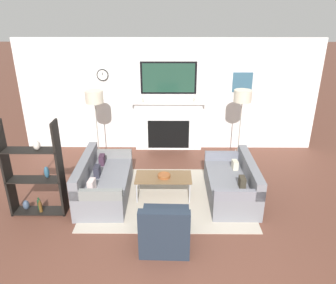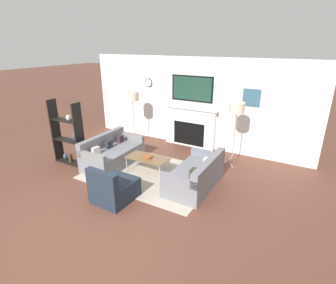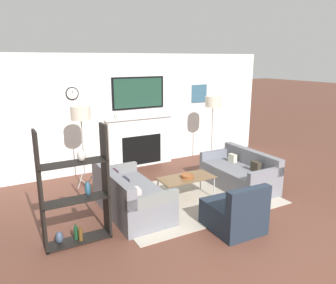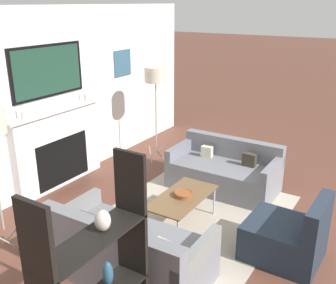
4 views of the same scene
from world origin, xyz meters
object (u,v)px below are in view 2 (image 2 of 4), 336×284
object	(u,v)px
floor_lamp_left	(133,97)
floor_lamp_right	(237,108)
decorative_bowl	(148,157)
shelf_unit	(68,136)
coffee_table	(148,159)
armchair	(114,189)
couch_right	(196,176)
couch_left	(112,154)

from	to	relation	value
floor_lamp_left	floor_lamp_right	size ratio (longest dim) A/B	0.99
decorative_bowl	shelf_unit	distance (m)	2.25
coffee_table	floor_lamp_left	bearing A→B (deg)	135.28
armchair	floor_lamp_left	bearing A→B (deg)	118.96
floor_lamp_left	floor_lamp_right	world-z (taller)	floor_lamp_right
coffee_table	floor_lamp_right	world-z (taller)	floor_lamp_right
coffee_table	decorative_bowl	bearing A→B (deg)	-48.07
armchair	couch_right	bearing A→B (deg)	46.67
coffee_table	armchair	bearing A→B (deg)	-87.79
couch_left	coffee_table	bearing A→B (deg)	0.16
coffee_table	decorative_bowl	distance (m)	0.06
shelf_unit	couch_left	bearing A→B (deg)	26.58
armchair	shelf_unit	size ratio (longest dim) A/B	0.49
couch_right	floor_lamp_left	distance (m)	3.43
armchair	floor_lamp_left	xyz separation A→B (m)	(-1.57, 2.83, 1.27)
floor_lamp_left	floor_lamp_right	distance (m)	3.19
decorative_bowl	floor_lamp_left	distance (m)	2.40
couch_left	armchair	bearing A→B (deg)	-48.07
armchair	floor_lamp_left	world-z (taller)	floor_lamp_left
couch_right	floor_lamp_right	size ratio (longest dim) A/B	0.94
couch_right	coffee_table	size ratio (longest dim) A/B	1.54
couch_left	decorative_bowl	size ratio (longest dim) A/B	7.00
couch_right	floor_lamp_left	world-z (taller)	floor_lamp_left
armchair	floor_lamp_right	size ratio (longest dim) A/B	0.49
decorative_bowl	floor_lamp_right	distance (m)	2.50
couch_left	armchair	size ratio (longest dim) A/B	2.00
floor_lamp_left	shelf_unit	world-z (taller)	shelf_unit
couch_left	armchair	xyz separation A→B (m)	(1.19, -1.33, -0.02)
armchair	shelf_unit	distance (m)	2.41
couch_right	shelf_unit	size ratio (longest dim) A/B	0.94
couch_right	floor_lamp_left	size ratio (longest dim) A/B	0.95
coffee_table	floor_lamp_left	size ratio (longest dim) A/B	0.62
couch_right	couch_left	bearing A→B (deg)	-180.00
armchair	decorative_bowl	size ratio (longest dim) A/B	3.49
decorative_bowl	couch_left	bearing A→B (deg)	179.51
floor_lamp_left	shelf_unit	bearing A→B (deg)	-107.79
floor_lamp_right	shelf_unit	xyz separation A→B (m)	(-3.84, -2.01, -0.78)
decorative_bowl	floor_lamp_right	size ratio (longest dim) A/B	0.14
coffee_table	shelf_unit	world-z (taller)	shelf_unit
armchair	floor_lamp_left	size ratio (longest dim) A/B	0.50
armchair	floor_lamp_right	bearing A→B (deg)	60.09
decorative_bowl	floor_lamp_right	world-z (taller)	floor_lamp_right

